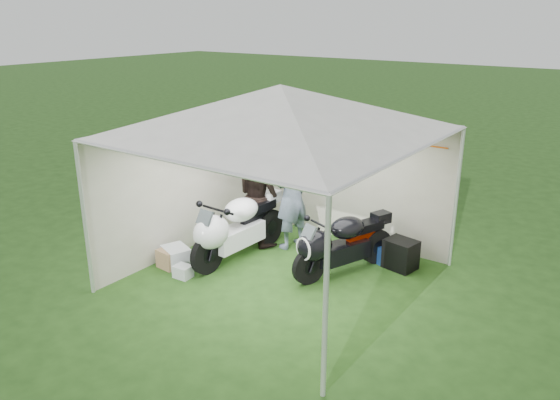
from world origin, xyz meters
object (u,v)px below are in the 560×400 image
at_px(crate_0, 176,256).
at_px(crate_1, 170,258).
at_px(motorcycle_white, 235,227).
at_px(person_blue_jacket, 292,195).
at_px(equipment_box, 401,254).
at_px(canopy_tent, 282,114).
at_px(motorcycle_black, 339,243).
at_px(paddock_stand, 379,252).
at_px(crate_2, 183,271).
at_px(person_dark_jacket, 260,196).

relative_size(crate_0, crate_1, 1.36).
distance_m(motorcycle_white, crate_0, 1.07).
distance_m(person_blue_jacket, equipment_box, 2.10).
bearing_deg(crate_0, canopy_tent, 21.37).
relative_size(motorcycle_white, motorcycle_black, 1.16).
bearing_deg(equipment_box, person_blue_jacket, -171.16).
bearing_deg(crate_1, paddock_stand, 39.18).
bearing_deg(crate_0, crate_1, -109.12).
distance_m(equipment_box, crate_1, 3.75).
bearing_deg(person_blue_jacket, equipment_box, 108.99).
distance_m(paddock_stand, equipment_box, 0.41).
distance_m(paddock_stand, person_blue_jacket, 1.78).
bearing_deg(equipment_box, paddock_stand, 172.66).
height_order(paddock_stand, crate_0, crate_0).
xyz_separation_m(person_blue_jacket, crate_1, (-1.14, -1.84, -0.82)).
height_order(canopy_tent, person_blue_jacket, canopy_tent).
relative_size(equipment_box, crate_2, 1.82).
distance_m(canopy_tent, person_dark_jacket, 2.24).
distance_m(canopy_tent, paddock_stand, 2.99).
bearing_deg(crate_0, motorcycle_black, 28.35).
relative_size(person_blue_jacket, crate_2, 7.25).
bearing_deg(crate_2, crate_0, 148.02).
bearing_deg(person_blue_jacket, canopy_tent, 37.33).
distance_m(person_blue_jacket, crate_1, 2.31).
bearing_deg(motorcycle_white, person_dark_jacket, 101.44).
bearing_deg(canopy_tent, crate_0, -158.63).
bearing_deg(canopy_tent, crate_1, -156.23).
bearing_deg(canopy_tent, person_blue_jacket, 117.18).
distance_m(crate_0, crate_2, 0.49).
height_order(canopy_tent, crate_2, canopy_tent).
xyz_separation_m(equipment_box, crate_1, (-3.08, -2.14, -0.09)).
distance_m(motorcycle_white, equipment_box, 2.75).
height_order(person_dark_jacket, equipment_box, person_dark_jacket).
relative_size(equipment_box, crate_1, 1.42).
height_order(person_blue_jacket, equipment_box, person_blue_jacket).
bearing_deg(crate_1, person_dark_jacket, 71.48).
height_order(equipment_box, crate_0, equipment_box).
distance_m(motorcycle_black, crate_1, 2.76).
relative_size(equipment_box, crate_0, 1.04).
xyz_separation_m(crate_1, crate_2, (0.44, -0.16, -0.06)).
distance_m(motorcycle_white, paddock_stand, 2.46).
xyz_separation_m(motorcycle_black, person_blue_jacket, (-1.23, 0.48, 0.43)).
xyz_separation_m(person_dark_jacket, equipment_box, (2.52, 0.46, -0.64)).
height_order(person_dark_jacket, crate_1, person_dark_jacket).
bearing_deg(crate_1, motorcycle_black, 29.80).
distance_m(person_dark_jacket, person_blue_jacket, 0.61).
relative_size(person_dark_jacket, person_blue_jacket, 0.91).
bearing_deg(motorcycle_black, canopy_tent, -117.06).
bearing_deg(motorcycle_white, equipment_box, 31.48).
relative_size(person_blue_jacket, crate_0, 4.15).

